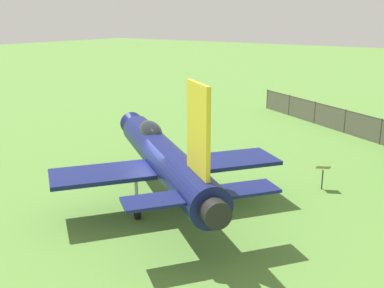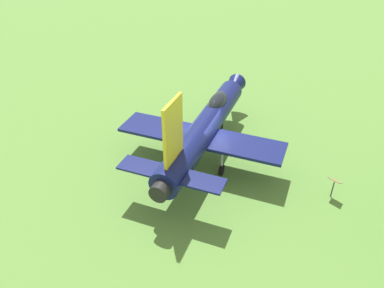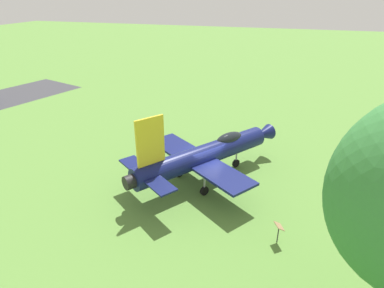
{
  "view_description": "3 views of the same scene",
  "coord_description": "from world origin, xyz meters",
  "views": [
    {
      "loc": [
        -13.43,
        -10.94,
        7.46
      ],
      "look_at": [
        0.71,
        -0.83,
        2.52
      ],
      "focal_mm": 42.56,
      "sensor_mm": 36.0,
      "label": 1
    },
    {
      "loc": [
        -4.73,
        -16.37,
        12.35
      ],
      "look_at": [
        -0.9,
        -0.93,
        1.72
      ],
      "focal_mm": 34.54,
      "sensor_mm": 36.0,
      "label": 2
    },
    {
      "loc": [
        4.9,
        -18.38,
        11.87
      ],
      "look_at": [
        -0.97,
        0.53,
        2.39
      ],
      "focal_mm": 30.29,
      "sensor_mm": 36.0,
      "label": 3
    }
  ],
  "objects": [
    {
      "name": "ground_plane",
      "position": [
        0.0,
        0.0,
        0.0
      ],
      "size": [
        200.0,
        200.0,
        0.0
      ],
      "primitive_type": "plane",
      "color": "#568438"
    },
    {
      "name": "display_jet",
      "position": [
        0.18,
        0.25,
        1.99
      ],
      "size": [
        9.2,
        11.15,
        5.51
      ],
      "rotation": [
        0.0,
        0.0,
        0.95
      ],
      "color": "#111951",
      "rests_on": "ground_plane"
    },
    {
      "name": "info_plaque",
      "position": [
        5.28,
        -4.65,
        0.85
      ],
      "size": [
        0.63,
        0.72,
        1.14
      ],
      "color": "#333333",
      "rests_on": "ground_plane"
    }
  ]
}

